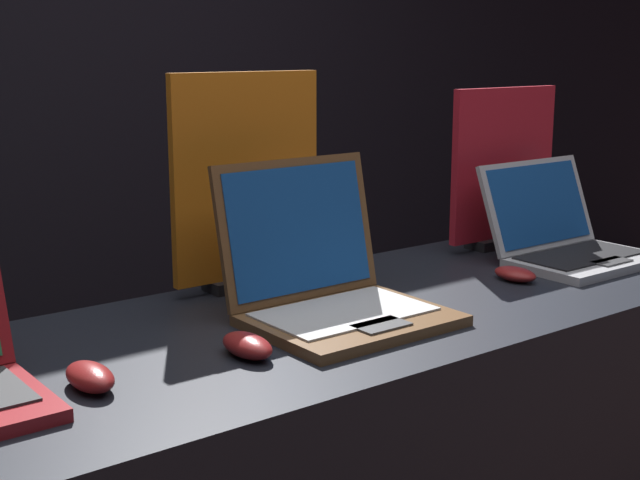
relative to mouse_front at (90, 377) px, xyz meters
The scene contains 7 objects.
mouse_front is the anchor object (origin of this frame).
laptop_middle 0.52m from the mouse_front, ahead, with size 0.36×0.34×0.29m.
mouse_middle 0.27m from the mouse_front, ahead, with size 0.06×0.12×0.04m.
promo_stand_middle 0.65m from the mouse_front, 34.15° to the left, with size 0.35×0.07×0.45m.
laptop_back 1.25m from the mouse_front, ahead, with size 0.36×0.31×0.23m.
mouse_back 1.00m from the mouse_front, ahead, with size 0.07×0.10×0.03m.
promo_stand_back 1.29m from the mouse_front, 12.84° to the left, with size 0.36×0.07×0.40m.
Camera 1 is at (-0.99, -0.96, 1.38)m, focal length 50.00 mm.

